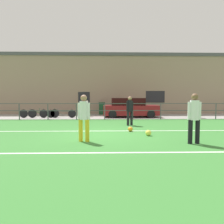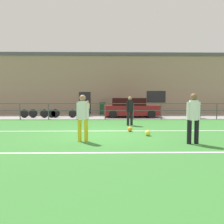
{
  "view_description": "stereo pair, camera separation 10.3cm",
  "coord_description": "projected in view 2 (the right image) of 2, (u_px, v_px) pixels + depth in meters",
  "views": [
    {
      "loc": [
        0.15,
        -8.59,
        1.5
      ],
      "look_at": [
        0.44,
        2.84,
        0.74
      ],
      "focal_mm": 33.06,
      "sensor_mm": 36.0,
      "label": 1
    },
    {
      "loc": [
        0.25,
        -8.59,
        1.5
      ],
      "look_at": [
        0.44,
        2.84,
        0.74
      ],
      "focal_mm": 33.06,
      "sensor_mm": 36.0,
      "label": 2
    }
  ],
  "objects": [
    {
      "name": "pavement_strip",
      "position": [
        106.0,
        116.0,
        17.14
      ],
      "size": [
        48.0,
        5.0,
        0.02
      ],
      "primitive_type": "cube",
      "color": "gray",
      "rests_on": "ground"
    },
    {
      "name": "player_striker",
      "position": [
        83.0,
        115.0,
        7.11
      ],
      "size": [
        0.43,
        0.28,
        1.62
      ],
      "rotation": [
        0.0,
        0.0,
        2.9
      ],
      "color": "gold",
      "rests_on": "ground"
    },
    {
      "name": "perimeter_fence",
      "position": [
        105.0,
        109.0,
        14.6
      ],
      "size": [
        36.07,
        0.07,
        1.15
      ],
      "color": "#474C51",
      "rests_on": "ground"
    },
    {
      "name": "bicycle_parked_2",
      "position": [
        34.0,
        113.0,
        15.73
      ],
      "size": [
        2.15,
        0.04,
        0.73
      ],
      "color": "black",
      "rests_on": "pavement_strip"
    },
    {
      "name": "soccer_ball_match",
      "position": [
        148.0,
        133.0,
        8.25
      ],
      "size": [
        0.23,
        0.23,
        0.23
      ],
      "primitive_type": "sphere",
      "color": "#E5E04C",
      "rests_on": "ground"
    },
    {
      "name": "ground",
      "position": [
        103.0,
        134.0,
        8.66
      ],
      "size": [
        60.0,
        44.0,
        0.04
      ],
      "primitive_type": "cube",
      "color": "#387A33"
    },
    {
      "name": "field_line_hash",
      "position": [
        99.0,
        153.0,
        5.68
      ],
      "size": [
        36.0,
        0.11,
        0.0
      ],
      "primitive_type": "cube",
      "color": "white",
      "rests_on": "ground"
    },
    {
      "name": "player_goalkeeper",
      "position": [
        130.0,
        109.0,
        11.37
      ],
      "size": [
        0.4,
        0.28,
        1.61
      ],
      "rotation": [
        0.0,
        0.0,
        0.52
      ],
      "color": "black",
      "rests_on": "ground"
    },
    {
      "name": "bicycle_parked_0",
      "position": [
        62.0,
        114.0,
        15.77
      ],
      "size": [
        2.21,
        0.04,
        0.71
      ],
      "color": "black",
      "rests_on": "pavement_strip"
    },
    {
      "name": "bicycle_parked_3",
      "position": [
        44.0,
        113.0,
        15.75
      ],
      "size": [
        2.35,
        0.04,
        0.74
      ],
      "color": "black",
      "rests_on": "pavement_strip"
    },
    {
      "name": "player_winger",
      "position": [
        193.0,
        115.0,
        6.74
      ],
      "size": [
        0.45,
        0.29,
        1.66
      ],
      "rotation": [
        0.0,
        0.0,
        0.06
      ],
      "color": "black",
      "rests_on": "ground"
    },
    {
      "name": "parked_car_red",
      "position": [
        130.0,
        108.0,
        16.31
      ],
      "size": [
        4.27,
        1.92,
        1.5
      ],
      "color": "maroon",
      "rests_on": "pavement_strip"
    },
    {
      "name": "soccer_ball_spare",
      "position": [
        130.0,
        129.0,
        9.3
      ],
      "size": [
        0.22,
        0.22,
        0.22
      ],
      "primitive_type": "sphere",
      "color": "orange",
      "rests_on": "ground"
    },
    {
      "name": "spectator_child",
      "position": [
        88.0,
        107.0,
        16.81
      ],
      "size": [
        0.35,
        0.23,
        1.3
      ],
      "rotation": [
        0.0,
        0.0,
        2.93
      ],
      "color": "#232D4C",
      "rests_on": "pavement_strip"
    },
    {
      "name": "field_line_touchline",
      "position": [
        103.0,
        131.0,
        9.47
      ],
      "size": [
        36.0,
        0.11,
        0.0
      ],
      "primitive_type": "cube",
      "color": "white",
      "rests_on": "ground"
    },
    {
      "name": "trash_bin_0",
      "position": [
        195.0,
        111.0,
        15.57
      ],
      "size": [
        0.62,
        0.53,
        0.97
      ],
      "color": "#33383D",
      "rests_on": "pavement_strip"
    },
    {
      "name": "clubhouse_facade",
      "position": [
        106.0,
        84.0,
        20.64
      ],
      "size": [
        28.0,
        2.56,
        5.79
      ],
      "color": "gray",
      "rests_on": "ground"
    },
    {
      "name": "trash_bin_1",
      "position": [
        103.0,
        108.0,
        18.84
      ],
      "size": [
        0.55,
        0.47,
        1.11
      ],
      "color": "#194C28",
      "rests_on": "pavement_strip"
    }
  ]
}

